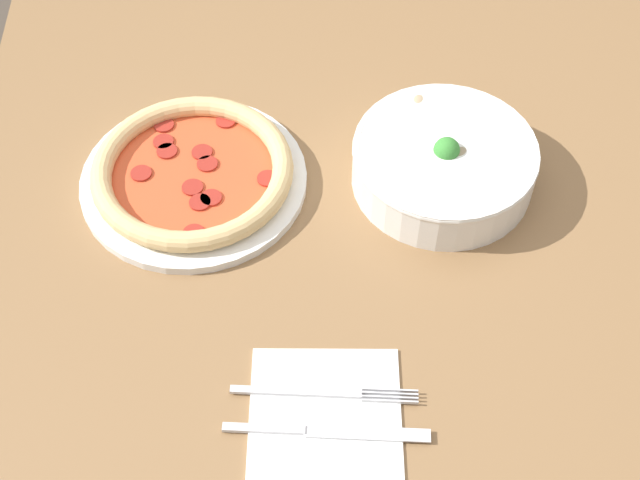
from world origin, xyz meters
TOP-DOWN VIEW (x-y plane):
  - ground_plane at (0.00, 0.00)m, footprint 8.00×8.00m
  - dining_table at (0.00, 0.00)m, footprint 1.34×0.99m
  - pizza at (0.01, -0.21)m, footprint 0.28×0.28m
  - bowl at (0.03, 0.10)m, footprint 0.23×0.23m
  - napkin at (0.34, -0.06)m, footprint 0.16×0.16m
  - fork at (0.32, -0.06)m, footprint 0.03×0.20m
  - knife at (0.36, -0.07)m, footprint 0.03×0.21m

SIDE VIEW (x-z plane):
  - ground_plane at x=0.00m, z-range 0.00..0.00m
  - dining_table at x=0.00m, z-range 0.29..1.06m
  - napkin at x=0.34m, z-range 0.77..0.78m
  - knife at x=0.36m, z-range 0.78..0.78m
  - fork at x=0.32m, z-range 0.78..0.78m
  - pizza at x=0.01m, z-range 0.77..0.81m
  - bowl at x=0.03m, z-range 0.77..0.85m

